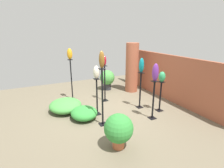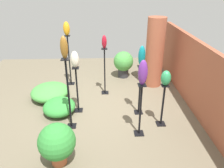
{
  "view_description": "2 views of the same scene",
  "coord_description": "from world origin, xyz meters",
  "px_view_note": "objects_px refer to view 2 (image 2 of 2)",
  "views": [
    {
      "loc": [
        4.74,
        -2.28,
        2.5
      ],
      "look_at": [
        -0.26,
        0.18,
        0.81
      ],
      "focal_mm": 28.0,
      "sensor_mm": 36.0,
      "label": 1
    },
    {
      "loc": [
        4.77,
        0.15,
        2.97
      ],
      "look_at": [
        0.25,
        0.34,
        0.81
      ],
      "focal_mm": 35.0,
      "sensor_mm": 36.0,
      "label": 2
    }
  ],
  "objects_px": {
    "art_vase_bronze": "(64,47)",
    "potted_plant_near_pillar": "(123,63)",
    "pedestal_teal": "(140,92)",
    "art_vase_violet": "(143,73)",
    "pedestal_ivory": "(77,92)",
    "art_vase_teal": "(142,56)",
    "pedestal_ruby": "(105,73)",
    "art_vase_amber": "(66,29)",
    "pedestal_jade": "(162,107)",
    "brick_pillar": "(155,53)",
    "art_vase_ivory": "(75,59)",
    "potted_plant_walkway_edge": "(57,142)",
    "pedestal_violet": "(140,113)",
    "art_vase_ruby": "(104,42)",
    "pedestal_bronze": "(69,97)",
    "art_vase_jade": "(166,78)",
    "pedestal_amber": "(70,63)"
  },
  "relations": [
    {
      "from": "pedestal_violet",
      "to": "potted_plant_near_pillar",
      "type": "distance_m",
      "value": 3.06
    },
    {
      "from": "pedestal_teal",
      "to": "pedestal_violet",
      "type": "relative_size",
      "value": 1.05
    },
    {
      "from": "brick_pillar",
      "to": "pedestal_violet",
      "type": "relative_size",
      "value": 1.77
    },
    {
      "from": "pedestal_jade",
      "to": "art_vase_amber",
      "type": "xyz_separation_m",
      "value": [
        -2.24,
        -2.31,
        1.28
      ]
    },
    {
      "from": "pedestal_teal",
      "to": "art_vase_violet",
      "type": "xyz_separation_m",
      "value": [
        0.82,
        -0.11,
        0.85
      ]
    },
    {
      "from": "potted_plant_near_pillar",
      "to": "art_vase_ivory",
      "type": "bearing_deg",
      "value": -31.98
    },
    {
      "from": "brick_pillar",
      "to": "art_vase_ruby",
      "type": "bearing_deg",
      "value": -70.4
    },
    {
      "from": "pedestal_ivory",
      "to": "art_vase_bronze",
      "type": "bearing_deg",
      "value": -8.28
    },
    {
      "from": "pedestal_jade",
      "to": "pedestal_teal",
      "type": "height_order",
      "value": "pedestal_teal"
    },
    {
      "from": "pedestal_ivory",
      "to": "pedestal_teal",
      "type": "relative_size",
      "value": 0.95
    },
    {
      "from": "pedestal_teal",
      "to": "art_vase_bronze",
      "type": "distance_m",
      "value": 2.08
    },
    {
      "from": "pedestal_teal",
      "to": "art_vase_jade",
      "type": "distance_m",
      "value": 0.89
    },
    {
      "from": "brick_pillar",
      "to": "pedestal_jade",
      "type": "distance_m",
      "value": 2.2
    },
    {
      "from": "art_vase_ruby",
      "to": "art_vase_ivory",
      "type": "bearing_deg",
      "value": -36.02
    },
    {
      "from": "pedestal_jade",
      "to": "pedestal_violet",
      "type": "height_order",
      "value": "pedestal_violet"
    },
    {
      "from": "pedestal_ivory",
      "to": "pedestal_violet",
      "type": "bearing_deg",
      "value": 54.71
    },
    {
      "from": "art_vase_amber",
      "to": "art_vase_violet",
      "type": "distance_m",
      "value": 3.12
    },
    {
      "from": "art_vase_jade",
      "to": "pedestal_ruby",
      "type": "bearing_deg",
      "value": -141.66
    },
    {
      "from": "pedestal_violet",
      "to": "art_vase_ivory",
      "type": "height_order",
      "value": "art_vase_ivory"
    },
    {
      "from": "art_vase_violet",
      "to": "brick_pillar",
      "type": "bearing_deg",
      "value": 162.02
    },
    {
      "from": "art_vase_ivory",
      "to": "art_vase_teal",
      "type": "distance_m",
      "value": 1.5
    },
    {
      "from": "pedestal_ivory",
      "to": "potted_plant_near_pillar",
      "type": "distance_m",
      "value": 2.46
    },
    {
      "from": "pedestal_violet",
      "to": "pedestal_ivory",
      "type": "bearing_deg",
      "value": -125.29
    },
    {
      "from": "art_vase_teal",
      "to": "pedestal_ruby",
      "type": "bearing_deg",
      "value": -142.98
    },
    {
      "from": "art_vase_jade",
      "to": "art_vase_teal",
      "type": "height_order",
      "value": "art_vase_teal"
    },
    {
      "from": "pedestal_amber",
      "to": "pedestal_jade",
      "type": "bearing_deg",
      "value": 45.88
    },
    {
      "from": "art_vase_bronze",
      "to": "pedestal_ivory",
      "type": "bearing_deg",
      "value": 171.72
    },
    {
      "from": "art_vase_jade",
      "to": "potted_plant_walkway_edge",
      "type": "xyz_separation_m",
      "value": [
        1.08,
        -2.1,
        -0.69
      ]
    },
    {
      "from": "art_vase_bronze",
      "to": "potted_plant_near_pillar",
      "type": "relative_size",
      "value": 0.51
    },
    {
      "from": "art_vase_ruby",
      "to": "pedestal_teal",
      "type": "bearing_deg",
      "value": 37.02
    },
    {
      "from": "pedestal_amber",
      "to": "potted_plant_walkway_edge",
      "type": "distance_m",
      "value": 3.34
    },
    {
      "from": "pedestal_violet",
      "to": "art_vase_amber",
      "type": "bearing_deg",
      "value": -145.49
    },
    {
      "from": "pedestal_violet",
      "to": "art_vase_jade",
      "type": "height_order",
      "value": "art_vase_jade"
    },
    {
      "from": "art_vase_bronze",
      "to": "potted_plant_near_pillar",
      "type": "xyz_separation_m",
      "value": [
        -2.74,
        1.4,
        -1.31
      ]
    },
    {
      "from": "art_vase_ivory",
      "to": "potted_plant_walkway_edge",
      "type": "xyz_separation_m",
      "value": [
        1.73,
        -0.18,
        -0.89
      ]
    },
    {
      "from": "pedestal_ruby",
      "to": "pedestal_teal",
      "type": "relative_size",
      "value": 1.09
    },
    {
      "from": "art_vase_teal",
      "to": "potted_plant_walkway_edge",
      "type": "relative_size",
      "value": 0.59
    },
    {
      "from": "art_vase_ruby",
      "to": "potted_plant_walkway_edge",
      "type": "relative_size",
      "value": 0.45
    },
    {
      "from": "brick_pillar",
      "to": "art_vase_ivory",
      "type": "height_order",
      "value": "brick_pillar"
    },
    {
      "from": "pedestal_teal",
      "to": "pedestal_jade",
      "type": "bearing_deg",
      "value": 41.01
    },
    {
      "from": "brick_pillar",
      "to": "pedestal_teal",
      "type": "height_order",
      "value": "brick_pillar"
    },
    {
      "from": "potted_plant_walkway_edge",
      "to": "pedestal_ivory",
      "type": "bearing_deg",
      "value": 174.2
    },
    {
      "from": "art_vase_bronze",
      "to": "pedestal_bronze",
      "type": "bearing_deg",
      "value": 180.0
    },
    {
      "from": "art_vase_teal",
      "to": "art_vase_ivory",
      "type": "bearing_deg",
      "value": -95.82
    },
    {
      "from": "art_vase_violet",
      "to": "pedestal_ruby",
      "type": "bearing_deg",
      "value": -159.77
    },
    {
      "from": "pedestal_teal",
      "to": "art_vase_teal",
      "type": "bearing_deg",
      "value": 90.0
    },
    {
      "from": "art_vase_amber",
      "to": "art_vase_bronze",
      "type": "relative_size",
      "value": 0.88
    },
    {
      "from": "pedestal_ruby",
      "to": "potted_plant_near_pillar",
      "type": "xyz_separation_m",
      "value": [
        -1.16,
        0.63,
        -0.11
      ]
    },
    {
      "from": "pedestal_ivory",
      "to": "art_vase_amber",
      "type": "bearing_deg",
      "value": -166.36
    },
    {
      "from": "art_vase_amber",
      "to": "potted_plant_near_pillar",
      "type": "height_order",
      "value": "art_vase_amber"
    }
  ]
}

